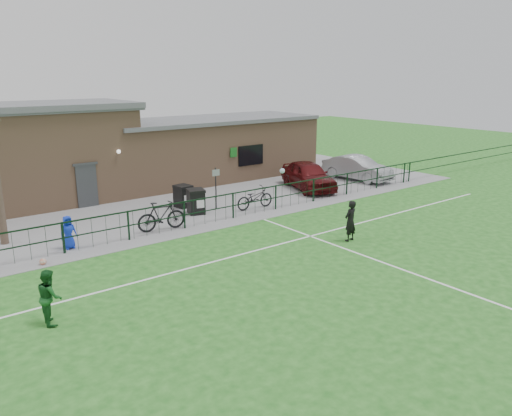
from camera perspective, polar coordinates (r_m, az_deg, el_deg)
ground at (r=16.36m, az=10.84°, el=-8.05°), size 90.00×90.00×0.00m
paving_strip at (r=26.75m, az=-11.17°, el=1.11°), size 34.00×13.00×0.02m
pitch_line_touch at (r=21.95m, az=-4.46°, el=-1.75°), size 28.00×0.10×0.01m
pitch_line_mid at (r=19.04m, az=1.84°, el=-4.39°), size 28.00×0.10×0.01m
pitch_line_perp at (r=17.81m, az=15.17°, el=-6.35°), size 0.10×16.00×0.01m
perimeter_fence at (r=21.95m, az=-4.78°, el=-0.14°), size 28.00×0.10×1.20m
wheelie_bin_left at (r=24.63m, az=-8.34°, el=1.25°), size 0.74×0.82×1.00m
wheelie_bin_right at (r=23.39m, az=-6.89°, el=0.65°), size 0.91×0.97×1.08m
sign_post at (r=24.10m, az=-4.61°, el=2.28°), size 0.07×0.07×2.00m
car_maroon at (r=28.35m, az=5.98°, el=3.74°), size 3.26×4.94×1.56m
car_silver at (r=31.32m, az=11.48°, el=4.51°), size 2.00×4.56×1.46m
bicycle_d at (r=21.09m, az=-10.76°, el=-0.90°), size 2.11×0.85×1.23m
bicycle_e at (r=24.07m, az=-0.15°, el=1.17°), size 2.04×0.77×1.06m
spectator_child at (r=19.84m, az=-20.67°, el=-2.61°), size 0.65×0.45×1.26m
goalkeeper_kick at (r=19.79m, az=10.50°, el=-1.29°), size 1.18×3.58×2.50m
outfield_player at (r=14.25m, az=-22.51°, el=-9.33°), size 0.63×0.78×1.49m
ball_ground at (r=18.69m, az=-23.17°, el=-5.67°), size 0.24×0.24×0.24m
clubhouse at (r=28.67m, az=-15.69°, el=6.27°), size 24.25×5.40×4.96m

